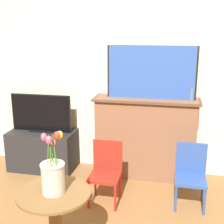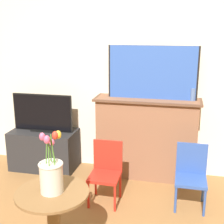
{
  "view_description": "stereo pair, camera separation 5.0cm",
  "coord_description": "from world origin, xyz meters",
  "px_view_note": "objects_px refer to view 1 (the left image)",
  "views": [
    {
      "loc": [
        0.47,
        -1.54,
        1.75
      ],
      "look_at": [
        -0.12,
        1.24,
        0.97
      ],
      "focal_mm": 50.0,
      "sensor_mm": 36.0,
      "label": 1
    },
    {
      "loc": [
        0.52,
        -1.53,
        1.75
      ],
      "look_at": [
        -0.12,
        1.24,
        0.97
      ],
      "focal_mm": 50.0,
      "sensor_mm": 36.0,
      "label": 2
    }
  ],
  "objects_px": {
    "tv_monitor": "(41,114)",
    "chair_red": "(106,169)",
    "chair_blue": "(191,172)",
    "painting": "(151,72)",
    "vase_tulips": "(53,174)"
  },
  "relations": [
    {
      "from": "chair_blue",
      "to": "vase_tulips",
      "type": "height_order",
      "value": "vase_tulips"
    },
    {
      "from": "painting",
      "to": "chair_blue",
      "type": "height_order",
      "value": "painting"
    },
    {
      "from": "chair_red",
      "to": "tv_monitor",
      "type": "bearing_deg",
      "value": 148.42
    },
    {
      "from": "chair_red",
      "to": "chair_blue",
      "type": "height_order",
      "value": "same"
    },
    {
      "from": "tv_monitor",
      "to": "chair_red",
      "type": "height_order",
      "value": "tv_monitor"
    },
    {
      "from": "vase_tulips",
      "to": "tv_monitor",
      "type": "bearing_deg",
      "value": 117.19
    },
    {
      "from": "chair_red",
      "to": "chair_blue",
      "type": "distance_m",
      "value": 0.85
    },
    {
      "from": "painting",
      "to": "chair_red",
      "type": "distance_m",
      "value": 1.18
    },
    {
      "from": "chair_blue",
      "to": "vase_tulips",
      "type": "xyz_separation_m",
      "value": [
        -1.03,
        -1.01,
        0.37
      ]
    },
    {
      "from": "painting",
      "to": "tv_monitor",
      "type": "bearing_deg",
      "value": -176.9
    },
    {
      "from": "vase_tulips",
      "to": "chair_red",
      "type": "bearing_deg",
      "value": 78.3
    },
    {
      "from": "chair_blue",
      "to": "tv_monitor",
      "type": "bearing_deg",
      "value": 165.19
    },
    {
      "from": "painting",
      "to": "vase_tulips",
      "type": "bearing_deg",
      "value": -109.87
    },
    {
      "from": "tv_monitor",
      "to": "chair_red",
      "type": "bearing_deg",
      "value": -31.58
    },
    {
      "from": "tv_monitor",
      "to": "vase_tulips",
      "type": "height_order",
      "value": "vase_tulips"
    }
  ]
}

